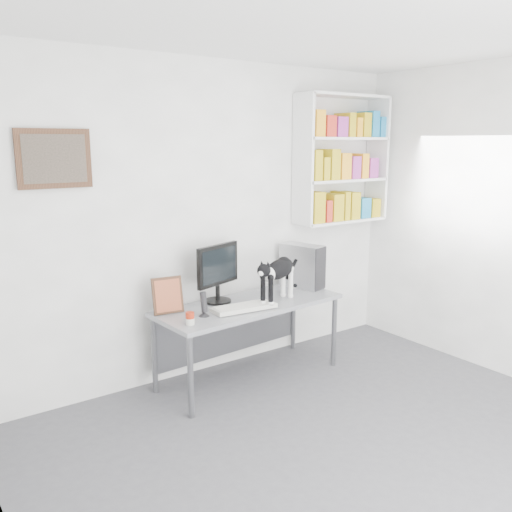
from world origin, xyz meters
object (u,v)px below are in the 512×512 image
(cat, at_px, (278,280))
(speaker, at_px, (204,304))
(pc_tower, at_px, (302,266))
(leaning_print, at_px, (168,295))
(bookshelf, at_px, (342,159))
(monitor, at_px, (217,273))
(desk, at_px, (249,341))
(soup_can, at_px, (190,318))
(keyboard, at_px, (244,307))

(cat, bearing_deg, speaker, 151.73)
(pc_tower, bearing_deg, leaning_print, 164.91)
(speaker, distance_m, leaning_print, 0.31)
(speaker, height_order, cat, cat)
(cat, bearing_deg, leaning_print, 137.59)
(leaning_print, bearing_deg, speaker, -42.27)
(bookshelf, height_order, monitor, bookshelf)
(pc_tower, bearing_deg, desk, 176.64)
(speaker, bearing_deg, pc_tower, 6.29)
(monitor, distance_m, pc_tower, 0.91)
(speaker, bearing_deg, soup_can, -152.76)
(pc_tower, xyz_separation_m, leaning_print, (-1.38, 0.01, -0.05))
(bookshelf, height_order, pc_tower, bookshelf)
(desk, bearing_deg, speaker, -173.52)
(bookshelf, bearing_deg, desk, -168.87)
(desk, relative_size, keyboard, 3.11)
(pc_tower, bearing_deg, monitor, 163.42)
(leaning_print, bearing_deg, pc_tower, 8.56)
(bookshelf, bearing_deg, pc_tower, -169.34)
(leaning_print, bearing_deg, monitor, 11.39)
(bookshelf, xyz_separation_m, monitor, (-1.49, -0.08, -0.91))
(speaker, bearing_deg, leaning_print, 124.21)
(bookshelf, relative_size, speaker, 6.12)
(pc_tower, bearing_deg, speaker, 176.15)
(soup_can, bearing_deg, monitor, 38.57)
(bookshelf, bearing_deg, speaker, -169.09)
(desk, height_order, leaning_print, leaning_print)
(monitor, bearing_deg, pc_tower, -19.69)
(soup_can, xyz_separation_m, cat, (0.89, 0.09, 0.14))
(speaker, bearing_deg, monitor, 37.58)
(pc_tower, relative_size, speaker, 2.00)
(leaning_print, relative_size, cat, 0.49)
(bookshelf, distance_m, leaning_print, 2.22)
(leaning_print, bearing_deg, keyboard, -18.94)
(keyboard, bearing_deg, desk, 48.30)
(monitor, bearing_deg, speaker, -155.67)
(pc_tower, xyz_separation_m, cat, (-0.48, -0.26, -0.01))
(keyboard, bearing_deg, leaning_print, 158.19)
(desk, relative_size, speaker, 8.05)
(speaker, relative_size, soup_can, 2.09)
(desk, height_order, cat, cat)
(keyboard, xyz_separation_m, soup_can, (-0.53, -0.07, 0.03))
(bookshelf, distance_m, monitor, 1.75)
(desk, height_order, soup_can, soup_can)
(soup_can, bearing_deg, desk, 16.89)
(desk, xyz_separation_m, leaning_print, (-0.69, 0.15, 0.49))
(monitor, height_order, keyboard, monitor)
(pc_tower, height_order, cat, pc_tower)
(leaning_print, xyz_separation_m, soup_can, (0.01, -0.35, -0.10))
(desk, height_order, keyboard, keyboard)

